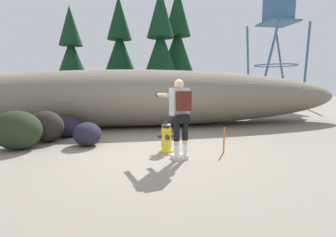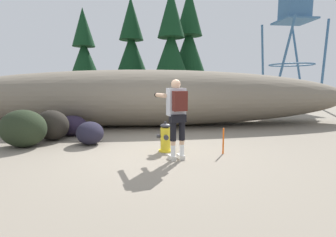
{
  "view_description": "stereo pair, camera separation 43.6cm",
  "coord_description": "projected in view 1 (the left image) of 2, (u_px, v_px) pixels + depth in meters",
  "views": [
    {
      "loc": [
        -0.75,
        -5.61,
        1.58
      ],
      "look_at": [
        0.34,
        0.56,
        0.75
      ],
      "focal_mm": 27.41,
      "sensor_mm": 36.0,
      "label": 1
    },
    {
      "loc": [
        -0.32,
        -5.68,
        1.58
      ],
      "look_at": [
        0.34,
        0.56,
        0.75
      ],
      "focal_mm": 27.41,
      "sensor_mm": 36.0,
      "label": 2
    }
  ],
  "objects": [
    {
      "name": "pine_tree_far_left",
      "position": [
        71.0,
        52.0,
        14.53
      ],
      "size": [
        2.0,
        2.0,
        5.95
      ],
      "color": "#47331E",
      "rests_on": "ground_plane"
    },
    {
      "name": "boulder_large",
      "position": [
        46.0,
        127.0,
        7.07
      ],
      "size": [
        1.27,
        1.18,
        0.86
      ],
      "primitive_type": "ellipsoid",
      "rotation": [
        0.0,
        0.0,
        2.67
      ],
      "color": "black",
      "rests_on": "ground_plane"
    },
    {
      "name": "ground_plane",
      "position": [
        158.0,
        156.0,
        5.82
      ],
      "size": [
        56.0,
        56.0,
        0.04
      ],
      "primitive_type": "cube",
      "color": "gray"
    },
    {
      "name": "pine_tree_left",
      "position": [
        120.0,
        47.0,
        15.92
      ],
      "size": [
        2.34,
        2.34,
        6.95
      ],
      "color": "#47331E",
      "rests_on": "ground_plane"
    },
    {
      "name": "utility_worker",
      "position": [
        179.0,
        109.0,
        5.36
      ],
      "size": [
        0.66,
        1.04,
        1.69
      ],
      "rotation": [
        0.0,
        0.0,
        1.82
      ],
      "color": "beige",
      "rests_on": "ground_plane"
    },
    {
      "name": "boulder_mid",
      "position": [
        17.0,
        130.0,
        6.24
      ],
      "size": [
        1.4,
        1.25,
        0.95
      ],
      "primitive_type": "ellipsoid",
      "rotation": [
        0.0,
        0.0,
        6.01
      ],
      "color": "#232D1D",
      "rests_on": "ground_plane"
    },
    {
      "name": "dirt_embankment",
      "position": [
        143.0,
        98.0,
        9.83
      ],
      "size": [
        16.42,
        3.2,
        2.14
      ],
      "primitive_type": "ellipsoid",
      "color": "#756B5B",
      "rests_on": "ground_plane"
    },
    {
      "name": "boulder_small",
      "position": [
        66.0,
        127.0,
        7.77
      ],
      "size": [
        1.32,
        1.32,
        0.62
      ],
      "primitive_type": "ellipsoid",
      "rotation": [
        0.0,
        0.0,
        5.5
      ],
      "color": "black",
      "rests_on": "ground_plane"
    },
    {
      "name": "pine_tree_right",
      "position": [
        177.0,
        44.0,
        16.08
      ],
      "size": [
        2.55,
        2.55,
        7.53
      ],
      "color": "#47331E",
      "rests_on": "ground_plane"
    },
    {
      "name": "fire_hydrant",
      "position": [
        166.0,
        138.0,
        6.06
      ],
      "size": [
        0.42,
        0.37,
        0.72
      ],
      "color": "yellow",
      "rests_on": "ground_plane"
    },
    {
      "name": "pine_tree_center",
      "position": [
        161.0,
        46.0,
        14.25
      ],
      "size": [
        2.32,
        2.32,
        6.84
      ],
      "color": "#47331E",
      "rests_on": "ground_plane"
    },
    {
      "name": "boulder_outlier",
      "position": [
        87.0,
        134.0,
        6.66
      ],
      "size": [
        0.88,
        0.98,
        0.61
      ],
      "primitive_type": "ellipsoid",
      "rotation": [
        0.0,
        0.0,
        4.92
      ],
      "color": "#201E2D",
      "rests_on": "ground_plane"
    },
    {
      "name": "survey_stake",
      "position": [
        224.0,
        140.0,
        5.94
      ],
      "size": [
        0.04,
        0.04,
        0.6
      ],
      "primitive_type": "cylinder",
      "color": "#E55914",
      "rests_on": "ground_plane"
    },
    {
      "name": "watchtower",
      "position": [
        278.0,
        13.0,
        18.83
      ],
      "size": [
        3.97,
        3.97,
        9.01
      ],
      "color": "#386089",
      "rests_on": "ground_plane"
    }
  ]
}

